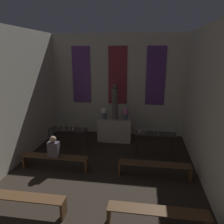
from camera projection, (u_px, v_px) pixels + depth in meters
name	position (u px, v px, depth m)	size (l,w,h in m)	color
wall_back	(118.00, 85.00, 10.15)	(6.35, 0.16, 4.67)	beige
altar	(115.00, 130.00, 9.70)	(1.45, 0.66, 0.99)	#BCB29E
statue	(115.00, 103.00, 9.38)	(0.27, 0.27, 1.55)	#5B5651
flower_vase_left	(104.00, 112.00, 9.56)	(0.30, 0.30, 0.52)	#4C5666
flower_vase_right	(126.00, 113.00, 9.42)	(0.30, 0.30, 0.52)	#4C5666
candle_rack_left	(68.00, 131.00, 8.72)	(1.50, 0.51, 1.07)	#332D28
candle_rack_right	(155.00, 136.00, 8.22)	(1.50, 0.51, 1.06)	#332D28
pew_third_left	(21.00, 200.00, 5.34)	(2.25, 0.36, 0.45)	brown
pew_third_right	(157.00, 214.00, 4.86)	(2.25, 0.36, 0.45)	brown
pew_back_left	(55.00, 159.00, 7.37)	(2.25, 0.36, 0.45)	brown
pew_back_right	(154.00, 167.00, 6.89)	(2.25, 0.36, 0.45)	brown
person_seated	(54.00, 147.00, 7.26)	(0.36, 0.24, 0.72)	#564C56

